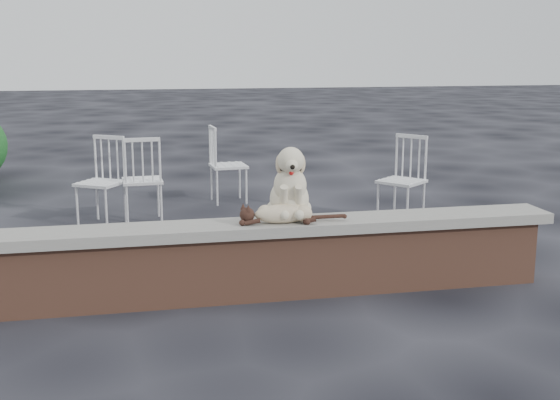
{
  "coord_description": "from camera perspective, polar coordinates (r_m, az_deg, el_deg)",
  "views": [
    {
      "loc": [
        -0.11,
        -5.04,
        1.83
      ],
      "look_at": [
        0.98,
        0.2,
        0.7
      ],
      "focal_mm": 45.33,
      "sensor_mm": 36.0,
      "label": 1
    }
  ],
  "objects": [
    {
      "name": "dog",
      "position": [
        5.35,
        0.76,
        1.53
      ],
      "size": [
        0.44,
        0.54,
        0.57
      ],
      "primitive_type": null,
      "rotation": [
        0.0,
        0.0,
        -0.13
      ],
      "color": "beige",
      "rests_on": "capstone"
    },
    {
      "name": "chair_d",
      "position": [
        7.74,
        9.78,
        1.63
      ],
      "size": [
        0.79,
        0.79,
        0.94
      ],
      "primitive_type": null,
      "rotation": [
        0.0,
        0.0,
        -0.89
      ],
      "color": "white",
      "rests_on": "ground"
    },
    {
      "name": "ground",
      "position": [
        5.36,
        -10.0,
        -8.22
      ],
      "size": [
        60.0,
        60.0,
        0.0
      ],
      "primitive_type": "plane",
      "color": "black",
      "rests_on": "ground"
    },
    {
      "name": "chair_e",
      "position": [
        8.68,
        -4.18,
        2.89
      ],
      "size": [
        0.6,
        0.6,
        0.94
      ],
      "primitive_type": null,
      "rotation": [
        0.0,
        0.0,
        1.65
      ],
      "color": "white",
      "rests_on": "ground"
    },
    {
      "name": "brick_wall",
      "position": [
        5.28,
        -10.09,
        -5.68
      ],
      "size": [
        6.0,
        0.3,
        0.5
      ],
      "primitive_type": "cube",
      "color": "brown",
      "rests_on": "ground"
    },
    {
      "name": "cat",
      "position": [
        5.23,
        0.25,
        -1.0
      ],
      "size": [
        0.98,
        0.36,
        0.16
      ],
      "primitive_type": null,
      "rotation": [
        0.0,
        0.0,
        -0.13
      ],
      "color": "tan",
      "rests_on": "capstone"
    },
    {
      "name": "chair_c",
      "position": [
        7.81,
        -11.05,
        1.68
      ],
      "size": [
        0.59,
        0.59,
        0.94
      ],
      "primitive_type": null,
      "rotation": [
        0.0,
        0.0,
        3.19
      ],
      "color": "white",
      "rests_on": "ground"
    },
    {
      "name": "chair_b",
      "position": [
        7.76,
        -14.29,
        1.46
      ],
      "size": [
        0.77,
        0.77,
        0.94
      ],
      "primitive_type": null,
      "rotation": [
        0.0,
        0.0,
        -0.56
      ],
      "color": "white",
      "rests_on": "ground"
    },
    {
      "name": "capstone",
      "position": [
        5.2,
        -10.21,
        -2.63
      ],
      "size": [
        6.2,
        0.4,
        0.08
      ],
      "primitive_type": "cube",
      "color": "slate",
      "rests_on": "brick_wall"
    }
  ]
}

